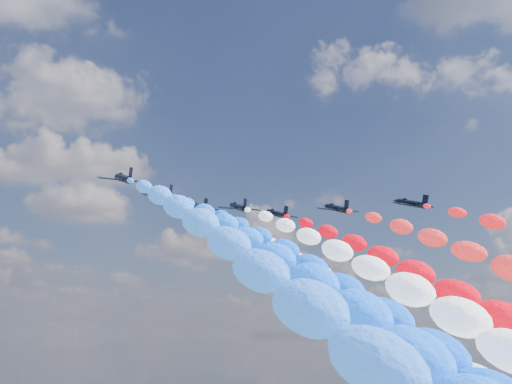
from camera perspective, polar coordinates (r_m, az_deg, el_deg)
name	(u,v)px	position (r m, az deg, el deg)	size (l,w,h in m)	color
jet_0	(124,178)	(123.92, -10.99, 1.12)	(9.06, 12.14, 2.68)	black
trail_0	(286,318)	(60.72, 2.50, -10.48)	(6.75, 123.90, 55.82)	blue
jet_1	(166,194)	(136.51, -7.56, -0.20)	(9.06, 12.14, 2.68)	black
trail_1	(333,321)	(75.12, 6.42, -10.69)	(6.75, 123.90, 55.82)	#115DFF
jet_2	(198,207)	(148.76, -4.87, -1.23)	(9.06, 12.14, 2.68)	black
trail_2	(363,323)	(88.85, 8.96, -10.80)	(6.75, 123.90, 55.82)	blue
jet_3	(238,207)	(148.80, -1.48, -1.27)	(9.06, 12.14, 2.68)	black
trail_3	(432,324)	(91.14, 14.46, -10.59)	(6.75, 123.90, 55.82)	white
jet_4	(212,217)	(161.28, -3.70, -2.08)	(9.06, 12.14, 2.68)	black
trail_4	(365,325)	(101.97, 9.08, -10.92)	(6.75, 123.90, 55.82)	white
jet_5	(277,214)	(157.06, 1.76, -1.83)	(9.06, 12.14, 2.68)	black
trail_5	(479,325)	(101.57, 18.10, -10.48)	(6.75, 123.90, 55.82)	red
jet_6	(337,208)	(151.36, 6.76, -1.37)	(9.06, 12.14, 2.68)	black
jet_7	(412,203)	(148.40, 12.88, -0.94)	(9.06, 12.14, 2.68)	black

